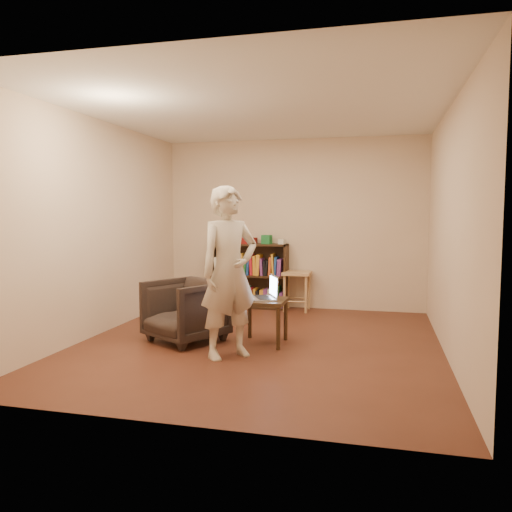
% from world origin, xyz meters
% --- Properties ---
extents(floor, '(4.50, 4.50, 0.00)m').
position_xyz_m(floor, '(0.00, 0.00, 0.00)').
color(floor, '#4F2619').
rests_on(floor, ground).
extents(ceiling, '(4.50, 4.50, 0.00)m').
position_xyz_m(ceiling, '(0.00, 0.00, 2.60)').
color(ceiling, white).
rests_on(ceiling, wall_back).
extents(wall_back, '(4.00, 0.00, 4.00)m').
position_xyz_m(wall_back, '(0.00, 2.25, 1.30)').
color(wall_back, beige).
rests_on(wall_back, floor).
extents(wall_left, '(0.00, 4.50, 4.50)m').
position_xyz_m(wall_left, '(-2.00, 0.00, 1.30)').
color(wall_left, beige).
rests_on(wall_left, floor).
extents(wall_right, '(0.00, 4.50, 4.50)m').
position_xyz_m(wall_right, '(2.00, 0.00, 1.30)').
color(wall_right, beige).
rests_on(wall_right, floor).
extents(bookshelf, '(1.20, 0.30, 1.00)m').
position_xyz_m(bookshelf, '(-0.66, 2.09, 0.44)').
color(bookshelf, black).
rests_on(bookshelf, floor).
extents(box_yellow, '(0.23, 0.17, 0.19)m').
position_xyz_m(box_yellow, '(-1.01, 2.08, 1.09)').
color(box_yellow, orange).
rests_on(box_yellow, bookshelf).
extents(red_cloth, '(0.29, 0.22, 0.09)m').
position_xyz_m(red_cloth, '(-0.69, 2.06, 1.05)').
color(red_cloth, maroon).
rests_on(red_cloth, bookshelf).
extents(box_green, '(0.15, 0.15, 0.14)m').
position_xyz_m(box_green, '(-0.38, 2.10, 1.07)').
color(box_green, '#1F7636').
rests_on(box_green, bookshelf).
extents(box_white, '(0.11, 0.11, 0.07)m').
position_xyz_m(box_white, '(-0.15, 2.10, 1.04)').
color(box_white, white).
rests_on(box_white, bookshelf).
extents(stool, '(0.41, 0.41, 0.59)m').
position_xyz_m(stool, '(0.11, 2.00, 0.48)').
color(stool, tan).
rests_on(stool, floor).
extents(armchair, '(1.06, 1.06, 0.72)m').
position_xyz_m(armchair, '(-0.85, -0.09, 0.36)').
color(armchair, '#2F271F').
rests_on(armchair, floor).
extents(side_table, '(0.50, 0.50, 0.51)m').
position_xyz_m(side_table, '(0.05, 0.01, 0.42)').
color(side_table, black).
rests_on(side_table, floor).
extents(laptop, '(0.39, 0.44, 0.27)m').
position_xyz_m(laptop, '(0.08, 0.05, 0.57)').
color(laptop, '#B8B9BE').
rests_on(laptop, side_table).
extents(person, '(0.74, 0.75, 1.75)m').
position_xyz_m(person, '(-0.17, -0.57, 0.88)').
color(person, beige).
rests_on(person, floor).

